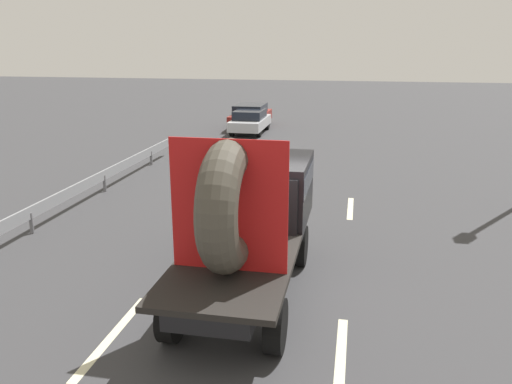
% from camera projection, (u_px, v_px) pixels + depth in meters
% --- Properties ---
extents(ground_plane, '(120.00, 120.00, 0.00)m').
position_uv_depth(ground_plane, '(261.00, 282.00, 10.39)').
color(ground_plane, '#38383A').
extents(flatbed_truck, '(2.02, 5.43, 3.26)m').
position_uv_depth(flatbed_truck, '(252.00, 206.00, 9.93)').
color(flatbed_truck, black).
rests_on(flatbed_truck, ground_plane).
extents(distant_sedan, '(1.65, 3.84, 1.25)m').
position_uv_depth(distant_sedan, '(250.00, 121.00, 27.61)').
color(distant_sedan, black).
rests_on(distant_sedan, ground_plane).
extents(guardrail, '(0.10, 15.73, 0.71)m').
position_uv_depth(guardrail, '(72.00, 192.00, 14.76)').
color(guardrail, gray).
rests_on(guardrail, ground_plane).
extents(lane_dash_left_near, '(0.16, 2.59, 0.01)m').
position_uv_depth(lane_dash_left_near, '(113.00, 335.00, 8.49)').
color(lane_dash_left_near, beige).
rests_on(lane_dash_left_near, ground_plane).
extents(lane_dash_left_far, '(0.16, 2.76, 0.01)m').
position_uv_depth(lane_dash_left_far, '(225.00, 204.00, 15.45)').
color(lane_dash_left_far, beige).
rests_on(lane_dash_left_far, ground_plane).
extents(lane_dash_right_near, '(0.16, 2.92, 0.01)m').
position_uv_depth(lane_dash_right_near, '(340.00, 370.00, 7.59)').
color(lane_dash_right_near, beige).
rests_on(lane_dash_right_near, ground_plane).
extents(lane_dash_right_far, '(0.16, 2.10, 0.01)m').
position_uv_depth(lane_dash_right_far, '(350.00, 208.00, 15.04)').
color(lane_dash_right_far, beige).
rests_on(lane_dash_right_far, ground_plane).
extents(oncoming_car, '(1.78, 4.16, 1.36)m').
position_uv_depth(oncoming_car, '(251.00, 115.00, 29.26)').
color(oncoming_car, black).
rests_on(oncoming_car, ground_plane).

